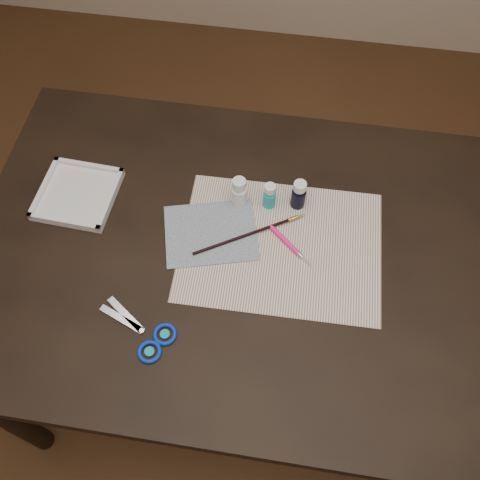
# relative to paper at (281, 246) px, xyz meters

# --- Properties ---
(ground) EXTENTS (3.50, 3.50, 0.02)m
(ground) POSITION_rel_paper_xyz_m (-0.09, -0.03, -0.76)
(ground) COLOR #422614
(ground) RESTS_ON ground
(table) EXTENTS (1.30, 0.90, 0.75)m
(table) POSITION_rel_paper_xyz_m (-0.09, -0.03, -0.38)
(table) COLOR black
(table) RESTS_ON ground
(paper) EXTENTS (0.48, 0.37, 0.00)m
(paper) POSITION_rel_paper_xyz_m (0.00, 0.00, 0.00)
(paper) COLOR white
(paper) RESTS_ON table
(canvas) EXTENTS (0.26, 0.23, 0.00)m
(canvas) POSITION_rel_paper_xyz_m (-0.17, 0.01, 0.00)
(canvas) COLOR #0F2035
(canvas) RESTS_ON paper
(paint_bottle_white) EXTENTS (0.05, 0.05, 0.09)m
(paint_bottle_white) POSITION_rel_paper_xyz_m (-0.12, 0.11, 0.04)
(paint_bottle_white) COLOR white
(paint_bottle_white) RESTS_ON table
(paint_bottle_cyan) EXTENTS (0.04, 0.04, 0.08)m
(paint_bottle_cyan) POSITION_rel_paper_xyz_m (-0.04, 0.11, 0.04)
(paint_bottle_cyan) COLOR #1AA0AC
(paint_bottle_cyan) RESTS_ON table
(paint_bottle_navy) EXTENTS (0.04, 0.04, 0.09)m
(paint_bottle_navy) POSITION_rel_paper_xyz_m (0.03, 0.13, 0.04)
(paint_bottle_navy) COLOR black
(paint_bottle_navy) RESTS_ON table
(paintbrush) EXTENTS (0.26, 0.16, 0.01)m
(paintbrush) POSITION_rel_paper_xyz_m (-0.07, 0.02, 0.01)
(paintbrush) COLOR black
(paintbrush) RESTS_ON canvas
(craft_knife) EXTENTS (0.12, 0.11, 0.01)m
(craft_knife) POSITION_rel_paper_xyz_m (0.02, -0.00, 0.01)
(craft_knife) COLOR #FF1F76
(craft_knife) RESTS_ON paper
(scissors) EXTENTS (0.23, 0.17, 0.01)m
(scissors) POSITION_rel_paper_xyz_m (-0.29, -0.26, 0.00)
(scissors) COLOR silver
(scissors) RESTS_ON table
(palette_tray) EXTENTS (0.20, 0.20, 0.02)m
(palette_tray) POSITION_rel_paper_xyz_m (-0.52, 0.07, 0.01)
(palette_tray) COLOR white
(palette_tray) RESTS_ON table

